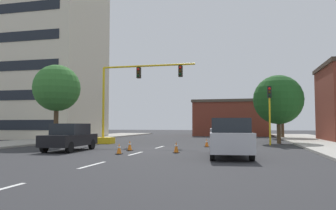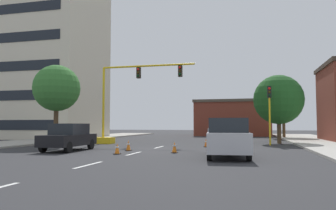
{
  "view_description": "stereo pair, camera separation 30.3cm",
  "coord_description": "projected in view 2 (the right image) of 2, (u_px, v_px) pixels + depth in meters",
  "views": [
    {
      "loc": [
        6.17,
        -21.04,
        1.67
      ],
      "look_at": [
        -0.6,
        7.72,
        3.45
      ],
      "focal_mm": 34.88,
      "sensor_mm": 36.0,
      "label": 1
    },
    {
      "loc": [
        6.46,
        -20.97,
        1.67
      ],
      "look_at": [
        -0.6,
        7.72,
        3.45
      ],
      "focal_mm": 34.88,
      "sensor_mm": 36.0,
      "label": 2
    }
  ],
  "objects": [
    {
      "name": "ground_plane",
      "position": [
        149.0,
        150.0,
        21.77
      ],
      "size": [
        160.0,
        160.0,
        0.0
      ],
      "primitive_type": "plane",
      "color": "#2D2D30"
    },
    {
      "name": "sidewalk_left",
      "position": [
        47.0,
        141.0,
        32.66
      ],
      "size": [
        6.0,
        56.0,
        0.14
      ],
      "primitive_type": "cube",
      "color": "#9E998E",
      "rests_on": "ground_plane"
    },
    {
      "name": "sidewalk_right",
      "position": [
        334.0,
        144.0,
        26.38
      ],
      "size": [
        6.0,
        56.0,
        0.14
      ],
      "primitive_type": "cube",
      "color": "#B2ADA3",
      "rests_on": "ground_plane"
    },
    {
      "name": "lane_stripe_seg_1",
      "position": [
        89.0,
        165.0,
        13.53
      ],
      "size": [
        0.16,
        2.4,
        0.01
      ],
      "primitive_type": "cube",
      "color": "silver",
      "rests_on": "ground_plane"
    },
    {
      "name": "lane_stripe_seg_2",
      "position": [
        134.0,
        153.0,
        18.86
      ],
      "size": [
        0.16,
        2.4,
        0.01
      ],
      "primitive_type": "cube",
      "color": "silver",
      "rests_on": "ground_plane"
    },
    {
      "name": "lane_stripe_seg_3",
      "position": [
        159.0,
        147.0,
        24.19
      ],
      "size": [
        0.16,
        2.4,
        0.01
      ],
      "primitive_type": "cube",
      "color": "silver",
      "rests_on": "ground_plane"
    },
    {
      "name": "building_tall_left",
      "position": [
        47.0,
        59.0,
        41.3
      ],
      "size": [
        12.91,
        11.08,
        19.87
      ],
      "color": "beige",
      "rests_on": "ground_plane"
    },
    {
      "name": "building_brick_center",
      "position": [
        233.0,
        118.0,
        50.54
      ],
      "size": [
        11.24,
        9.3,
        5.34
      ],
      "color": "brown",
      "rests_on": "ground_plane"
    },
    {
      "name": "traffic_signal_gantry",
      "position": [
        116.0,
        118.0,
        28.6
      ],
      "size": [
        9.11,
        1.2,
        6.83
      ],
      "color": "yellow",
      "rests_on": "ground_plane"
    },
    {
      "name": "traffic_light_pole_right",
      "position": [
        269.0,
        102.0,
        26.52
      ],
      "size": [
        0.32,
        0.47,
        4.8
      ],
      "color": "yellow",
      "rests_on": "ground_plane"
    },
    {
      "name": "tree_left_near",
      "position": [
        57.0,
        88.0,
        26.01
      ],
      "size": [
        3.7,
        3.7,
        6.43
      ],
      "color": "#4C3823",
      "rests_on": "ground_plane"
    },
    {
      "name": "tree_right_mid",
      "position": [
        279.0,
        100.0,
        28.96
      ],
      "size": [
        4.38,
        4.38,
        6.09
      ],
      "color": "#4C3823",
      "rests_on": "ground_plane"
    },
    {
      "name": "tree_right_far",
      "position": [
        283.0,
        99.0,
        39.88
      ],
      "size": [
        4.65,
        4.65,
        7.13
      ],
      "color": "#4C3823",
      "rests_on": "ground_plane"
    },
    {
      "name": "pickup_truck_silver",
      "position": [
        227.0,
        138.0,
        16.83
      ],
      "size": [
        2.52,
        5.57,
        1.99
      ],
      "color": "#BCBCC1",
      "rests_on": "ground_plane"
    },
    {
      "name": "sedan_black_near_left",
      "position": [
        69.0,
        137.0,
        20.91
      ],
      "size": [
        2.0,
        4.56,
        1.74
      ],
      "color": "black",
      "rests_on": "ground_plane"
    },
    {
      "name": "traffic_cone_roadside_a",
      "position": [
        206.0,
        143.0,
        24.4
      ],
      "size": [
        0.36,
        0.36,
        0.63
      ],
      "color": "black",
      "rests_on": "ground_plane"
    },
    {
      "name": "traffic_cone_roadside_b",
      "position": [
        128.0,
        146.0,
        20.87
      ],
      "size": [
        0.36,
        0.36,
        0.68
      ],
      "color": "black",
      "rests_on": "ground_plane"
    },
    {
      "name": "traffic_cone_roadside_c",
      "position": [
        174.0,
        147.0,
        19.28
      ],
      "size": [
        0.36,
        0.36,
        0.68
      ],
      "color": "black",
      "rests_on": "ground_plane"
    },
    {
      "name": "traffic_cone_roadside_d",
      "position": [
        117.0,
        149.0,
        18.44
      ],
      "size": [
        0.36,
        0.36,
        0.62
      ],
      "color": "black",
      "rests_on": "ground_plane"
    }
  ]
}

